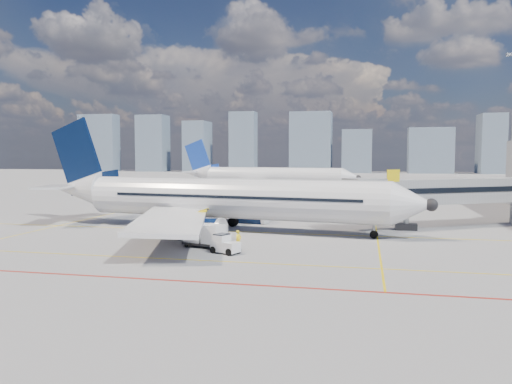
# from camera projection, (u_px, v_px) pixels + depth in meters

# --- Properties ---
(ground) EXTENTS (420.00, 420.00, 0.00)m
(ground) POSITION_uv_depth(u_px,v_px,m) (211.00, 245.00, 42.59)
(ground) COLOR gray
(ground) RESTS_ON ground
(apron_markings) EXTENTS (90.00, 35.12, 0.01)m
(apron_markings) POSITION_uv_depth(u_px,v_px,m) (189.00, 254.00, 38.90)
(apron_markings) COLOR yellow
(apron_markings) RESTS_ON ground
(jet_bridge) EXTENTS (23.55, 15.78, 6.30)m
(jet_bridge) POSITION_uv_depth(u_px,v_px,m) (466.00, 192.00, 53.77)
(jet_bridge) COLOR gray
(jet_bridge) RESTS_ON ground
(distant_skyline) EXTENTS (248.53, 14.07, 28.35)m
(distant_skyline) POSITION_uv_depth(u_px,v_px,m) (344.00, 144.00, 226.05)
(distant_skyline) COLOR slate
(distant_skyline) RESTS_ON ground
(main_aircraft) EXTENTS (42.40, 36.80, 12.42)m
(main_aircraft) POSITION_uv_depth(u_px,v_px,m) (216.00, 199.00, 51.52)
(main_aircraft) COLOR silver
(main_aircraft) RESTS_ON ground
(second_aircraft) EXTENTS (39.30, 34.09, 11.52)m
(second_aircraft) POSITION_uv_depth(u_px,v_px,m) (266.00, 177.00, 106.19)
(second_aircraft) COLOR silver
(second_aircraft) RESTS_ON ground
(baggage_tug) EXTENTS (2.51, 2.08, 1.52)m
(baggage_tug) POSITION_uv_depth(u_px,v_px,m) (224.00, 244.00, 39.11)
(baggage_tug) COLOR silver
(baggage_tug) RESTS_ON ground
(cargo_dolly) EXTENTS (3.89, 2.61, 1.96)m
(cargo_dolly) POSITION_uv_depth(u_px,v_px,m) (205.00, 235.00, 41.63)
(cargo_dolly) COLOR black
(cargo_dolly) RESTS_ON ground
(belt_loader) EXTENTS (6.36, 2.41, 2.55)m
(belt_loader) POSITION_uv_depth(u_px,v_px,m) (170.00, 228.00, 48.63)
(belt_loader) COLOR black
(belt_loader) RESTS_ON ground
(ramp_worker) EXTENTS (0.64, 0.71, 1.62)m
(ramp_worker) POSITION_uv_depth(u_px,v_px,m) (238.00, 240.00, 40.45)
(ramp_worker) COLOR yellow
(ramp_worker) RESTS_ON ground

